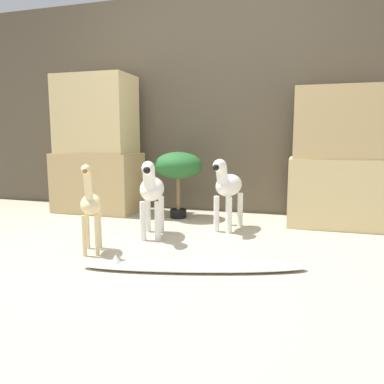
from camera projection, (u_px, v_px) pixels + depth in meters
name	position (u px, v px, depth m)	size (l,w,h in m)	color
ground_plane	(156.00, 261.00, 2.34)	(14.00, 14.00, 0.00)	#B2A88E
wall_back	(217.00, 104.00, 3.82)	(6.40, 0.08, 2.20)	brown
rock_pillar_left	(97.00, 149.00, 3.84)	(0.85, 0.50, 1.38)	tan
rock_pillar_right	(341.00, 160.00, 3.20)	(0.85, 0.50, 1.18)	#DBC184
zebra_right	(228.00, 186.00, 3.08)	(0.25, 0.50, 0.60)	white
zebra_left	(152.00, 190.00, 2.85)	(0.28, 0.50, 0.60)	white
giraffe_figurine	(91.00, 204.00, 2.45)	(0.23, 0.36, 0.60)	beige
potted_palm_front	(178.00, 167.00, 3.53)	(0.46, 0.46, 0.63)	black
surfboard	(193.00, 266.00, 2.18)	(1.31, 0.51, 0.09)	silver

